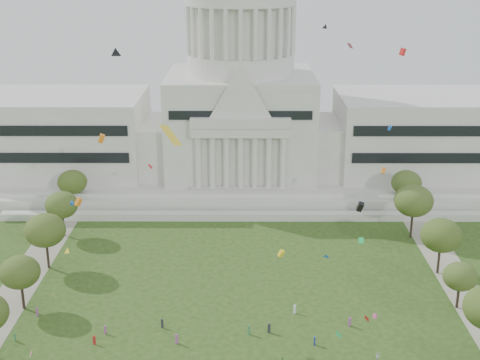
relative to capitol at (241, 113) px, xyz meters
name	(u,v)px	position (x,y,z in m)	size (l,w,h in m)	color
capitol	(241,113)	(0.00, 0.00, 0.00)	(160.00, 64.50, 91.30)	beige
row_tree_l_3	(20,272)	(-44.09, -79.67, -14.09)	(8.12, 8.12, 11.55)	black
row_tree_r_3	(460,277)	(44.40, -79.10, -15.21)	(7.01, 7.01, 9.98)	black
row_tree_l_4	(45,230)	(-44.08, -61.17, -12.90)	(9.29, 9.29, 13.21)	black
row_tree_r_4	(441,235)	(44.76, -63.55, -13.01)	(9.19, 9.19, 13.06)	black
row_tree_l_5	(62,205)	(-45.22, -42.58, -13.88)	(8.33, 8.33, 11.85)	black
row_tree_r_5	(414,201)	(43.49, -43.40, -12.37)	(9.82, 9.82, 13.96)	black
row_tree_l_6	(72,182)	(-46.87, -24.45, -14.02)	(8.19, 8.19, 11.64)	black
row_tree_r_6	(406,183)	(45.96, -25.46, -13.79)	(8.42, 8.42, 11.97)	black
person_2	(378,356)	(24.63, -97.85, -21.45)	(0.82, 0.51, 1.69)	silver
distant_crowd	(170,360)	(-12.35, -98.98, -21.41)	(64.47, 39.15, 1.90)	#B21E1E
kite_swarm	(261,220)	(3.43, -104.22, 7.28)	(85.81, 106.43, 65.21)	blue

